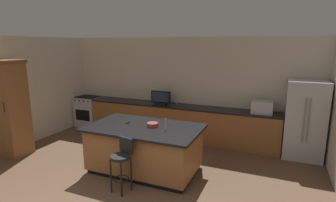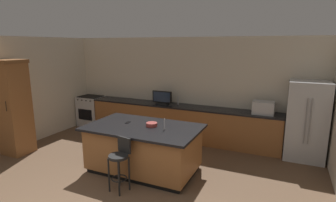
% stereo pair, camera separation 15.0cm
% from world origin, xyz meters
% --- Properties ---
extents(wall_back, '(7.41, 0.12, 2.71)m').
position_xyz_m(wall_back, '(0.00, 4.89, 1.36)').
color(wall_back, beige).
rests_on(wall_back, ground_plane).
extents(wall_left, '(0.12, 5.29, 2.71)m').
position_xyz_m(wall_left, '(-3.51, 2.44, 1.36)').
color(wall_left, beige).
rests_on(wall_left, ground_plane).
extents(counter_back, '(5.22, 0.62, 0.92)m').
position_xyz_m(counter_back, '(-0.05, 4.51, 0.46)').
color(counter_back, brown).
rests_on(counter_back, ground_plane).
extents(kitchen_island, '(2.24, 1.35, 0.93)m').
position_xyz_m(kitchen_island, '(0.01, 2.47, 0.48)').
color(kitchen_island, black).
rests_on(kitchen_island, ground_plane).
extents(refrigerator, '(0.82, 0.75, 1.75)m').
position_xyz_m(refrigerator, '(2.98, 4.45, 0.88)').
color(refrigerator, '#B7BABF').
rests_on(refrigerator, ground_plane).
extents(range_oven, '(0.73, 0.63, 0.94)m').
position_xyz_m(range_oven, '(-3.03, 4.51, 0.47)').
color(range_oven, '#B7BABF').
rests_on(range_oven, ground_plane).
extents(cabinet_tower, '(0.63, 0.60, 2.19)m').
position_xyz_m(cabinet_tower, '(-3.16, 2.04, 1.14)').
color(cabinet_tower, brown).
rests_on(cabinet_tower, ground_plane).
extents(microwave, '(0.48, 0.36, 0.30)m').
position_xyz_m(microwave, '(2.07, 4.51, 1.07)').
color(microwave, '#B7BABF').
rests_on(microwave, counter_back).
extents(tv_monitor, '(0.55, 0.16, 0.36)m').
position_xyz_m(tv_monitor, '(-0.53, 4.46, 1.09)').
color(tv_monitor, black).
rests_on(tv_monitor, counter_back).
extents(sink_faucet_back, '(0.02, 0.02, 0.24)m').
position_xyz_m(sink_faucet_back, '(-0.13, 4.61, 1.04)').
color(sink_faucet_back, '#B2B2B7').
rests_on(sink_faucet_back, counter_back).
extents(sink_faucet_island, '(0.02, 0.02, 0.22)m').
position_xyz_m(sink_faucet_island, '(0.47, 2.47, 1.04)').
color(sink_faucet_island, '#B2B2B7').
rests_on(sink_faucet_island, kitchen_island).
extents(bar_stool_center, '(0.34, 0.36, 0.95)m').
position_xyz_m(bar_stool_center, '(0.01, 1.63, 0.56)').
color(bar_stool_center, black).
rests_on(bar_stool_center, ground_plane).
extents(fruit_bowl, '(0.22, 0.22, 0.07)m').
position_xyz_m(fruit_bowl, '(0.15, 2.55, 0.97)').
color(fruit_bowl, '#993833').
rests_on(fruit_bowl, kitchen_island).
extents(cell_phone, '(0.09, 0.16, 0.01)m').
position_xyz_m(cell_phone, '(-0.41, 2.56, 0.94)').
color(cell_phone, black).
rests_on(cell_phone, kitchen_island).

